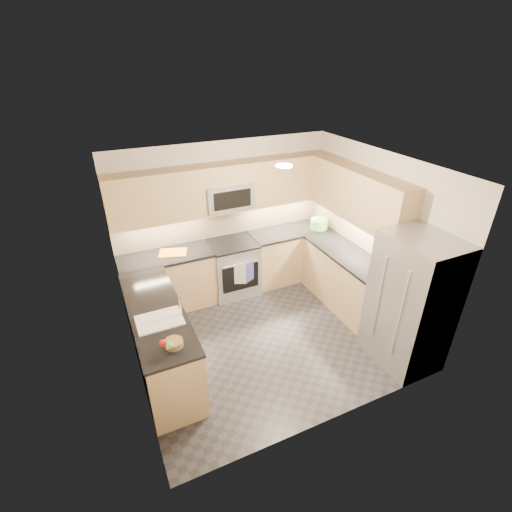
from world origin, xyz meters
name	(u,v)px	position (x,y,z in m)	size (l,w,h in m)	color
floor	(266,334)	(0.00, 0.00, 0.00)	(3.60, 3.20, 0.00)	#25242A
ceiling	(269,167)	(0.00, 0.00, 2.50)	(3.60, 3.20, 0.02)	beige
wall_back	(224,218)	(0.00, 1.60, 1.25)	(3.60, 0.02, 2.50)	beige
wall_front	(340,335)	(0.00, -1.60, 1.25)	(3.60, 0.02, 2.50)	beige
wall_left	(125,294)	(-1.80, 0.00, 1.25)	(0.02, 3.20, 2.50)	beige
wall_right	(375,236)	(1.80, 0.00, 1.25)	(0.02, 3.20, 2.50)	beige
base_cab_back_left	(169,282)	(-1.09, 1.30, 0.45)	(1.42, 0.60, 0.90)	tan
base_cab_back_right	(289,255)	(1.09, 1.30, 0.45)	(1.42, 0.60, 0.90)	tan
base_cab_right	(346,281)	(1.50, 0.15, 0.45)	(0.60, 1.70, 0.90)	tan
base_cab_peninsula	(160,340)	(-1.50, 0.00, 0.45)	(0.60, 2.00, 0.90)	tan
countertop_back_left	(165,256)	(-1.09, 1.30, 0.92)	(1.42, 0.63, 0.04)	black
countertop_back_right	(290,231)	(1.09, 1.30, 0.92)	(1.42, 0.63, 0.04)	black
countertop_right	(350,255)	(1.50, 0.15, 0.92)	(0.63, 1.70, 0.04)	black
countertop_peninsula	(156,310)	(-1.50, 0.00, 0.92)	(0.63, 2.00, 0.04)	black
upper_cab_back	(227,187)	(0.00, 1.43, 1.83)	(3.60, 0.35, 0.75)	tan
upper_cab_right	(359,195)	(1.62, 0.28, 1.83)	(0.35, 1.95, 0.75)	tan
backsplash_back	(225,221)	(0.00, 1.60, 1.20)	(3.60, 0.01, 0.51)	tan
backsplash_right	(355,228)	(1.80, 0.45, 1.20)	(0.01, 2.30, 0.51)	tan
gas_range	(233,268)	(0.00, 1.28, 0.46)	(0.76, 0.65, 0.91)	#A7AAAF
range_cooktop	(232,244)	(0.00, 1.28, 0.92)	(0.76, 0.65, 0.03)	black
oven_door_glass	(241,278)	(0.00, 0.95, 0.45)	(0.62, 0.02, 0.45)	black
oven_handle	(241,264)	(0.00, 0.93, 0.72)	(0.02, 0.02, 0.60)	#B2B5BA
microwave	(228,196)	(0.00, 1.40, 1.70)	(0.76, 0.40, 0.40)	#9C9EA3
microwave_door	(233,200)	(0.00, 1.20, 1.70)	(0.60, 0.01, 0.28)	black
refrigerator	(411,302)	(1.45, -1.15, 0.90)	(0.70, 0.90, 1.80)	#96989E
fridge_handle_left	(399,315)	(1.08, -1.33, 0.95)	(0.02, 0.02, 1.20)	#B2B5BA
fridge_handle_right	(378,299)	(1.08, -0.97, 0.95)	(0.02, 0.02, 1.20)	#B2B5BA
sink_basin	(160,325)	(-1.50, -0.25, 0.88)	(0.52, 0.38, 0.16)	white
faucet	(181,306)	(-1.24, -0.25, 1.08)	(0.03, 0.03, 0.28)	silver
utensil_bowl	(319,224)	(1.59, 1.15, 1.02)	(0.30, 0.30, 0.17)	#5EAE4A
cutting_board	(173,253)	(-0.96, 1.32, 0.95)	(0.41, 0.29, 0.01)	orange
fruit_basket	(174,343)	(-1.45, -0.73, 0.98)	(0.19, 0.19, 0.07)	olive
fruit_apple	(163,343)	(-1.56, -0.77, 1.05)	(0.08, 0.08, 0.08)	#AD1513
fruit_pear	(169,345)	(-1.51, -0.83, 1.05)	(0.08, 0.08, 0.08)	#58C253
dish_towel_check	(240,274)	(-0.02, 0.91, 0.55)	(0.19, 0.02, 0.37)	silver
dish_towel_blue	(250,272)	(0.15, 0.91, 0.55)	(0.18, 0.02, 0.35)	#373C97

